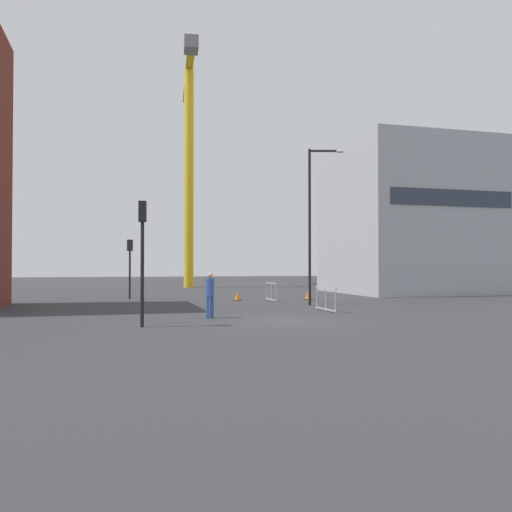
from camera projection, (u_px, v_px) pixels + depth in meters
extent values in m
plane|color=#333335|center=(285.00, 321.00, 19.44)|extent=(160.00, 160.00, 0.00)
cube|color=#A8AAB2|center=(410.00, 219.00, 40.17)|extent=(11.01, 10.68, 11.23)
cube|color=#2D3847|center=(453.00, 198.00, 35.00)|extent=(9.25, 0.08, 1.10)
cylinder|color=yellow|center=(189.00, 178.00, 49.57)|extent=(0.90, 0.90, 20.67)
cube|color=yellow|center=(188.00, 76.00, 52.37)|extent=(2.15, 15.10, 0.70)
cube|color=slate|center=(191.00, 45.00, 44.99)|extent=(1.37, 1.91, 1.10)
cylinder|color=black|center=(310.00, 227.00, 27.43)|extent=(0.14, 0.14, 8.20)
cube|color=black|center=(325.00, 151.00, 27.52)|extent=(1.60, 0.48, 0.10)
ellipsoid|color=silver|center=(340.00, 151.00, 27.54)|extent=(0.44, 0.24, 0.16)
cylinder|color=black|center=(130.00, 275.00, 32.46)|extent=(0.12, 0.12, 2.98)
cube|color=black|center=(130.00, 245.00, 32.49)|extent=(0.36, 0.37, 0.70)
sphere|color=#390605|center=(132.00, 242.00, 32.65)|extent=(0.11, 0.11, 0.11)
sphere|color=#F2A514|center=(132.00, 245.00, 32.65)|extent=(0.11, 0.11, 0.11)
sphere|color=#07330F|center=(132.00, 249.00, 32.65)|extent=(0.11, 0.11, 0.11)
cylinder|color=black|center=(142.00, 274.00, 17.61)|extent=(0.12, 0.12, 3.55)
cube|color=black|center=(143.00, 211.00, 17.65)|extent=(0.29, 0.32, 0.70)
sphere|color=#390605|center=(143.00, 206.00, 17.83)|extent=(0.11, 0.11, 0.11)
sphere|color=#F2A514|center=(143.00, 212.00, 17.83)|extent=(0.11, 0.11, 0.11)
sphere|color=#07330F|center=(143.00, 218.00, 17.82)|extent=(0.11, 0.11, 0.11)
cylinder|color=#33519E|center=(208.00, 307.00, 20.51)|extent=(0.14, 0.14, 0.85)
cylinder|color=#33519E|center=(212.00, 307.00, 20.62)|extent=(0.14, 0.14, 0.85)
cylinder|color=#33519E|center=(210.00, 287.00, 20.58)|extent=(0.34, 0.34, 0.71)
sphere|color=tan|center=(210.00, 275.00, 20.59)|extent=(0.23, 0.23, 0.23)
cube|color=#B2B5BA|center=(326.00, 288.00, 23.61)|extent=(0.09, 2.32, 0.06)
cube|color=#B2B5BA|center=(326.00, 309.00, 23.60)|extent=(0.09, 2.32, 0.06)
cylinder|color=#B2B5BA|center=(335.00, 301.00, 22.60)|extent=(0.04, 0.04, 1.05)
cylinder|color=#B2B5BA|center=(326.00, 300.00, 23.60)|extent=(0.04, 0.04, 1.05)
cylinder|color=#B2B5BA|center=(317.00, 298.00, 24.61)|extent=(0.04, 0.04, 1.05)
cube|color=#B2B5BA|center=(271.00, 283.00, 30.23)|extent=(0.12, 1.96, 0.06)
cube|color=#B2B5BA|center=(271.00, 300.00, 30.21)|extent=(0.12, 1.96, 0.06)
cylinder|color=#B2B5BA|center=(276.00, 293.00, 29.37)|extent=(0.04, 0.04, 1.05)
cylinder|color=#B2B5BA|center=(271.00, 292.00, 30.22)|extent=(0.04, 0.04, 1.05)
cylinder|color=#B2B5BA|center=(267.00, 292.00, 31.06)|extent=(0.04, 0.04, 1.05)
cube|color=black|center=(237.00, 300.00, 30.99)|extent=(0.46, 0.46, 0.03)
cone|color=orange|center=(237.00, 296.00, 31.00)|extent=(0.36, 0.36, 0.47)
cube|color=black|center=(308.00, 299.00, 31.84)|extent=(0.49, 0.49, 0.03)
cone|color=orange|center=(308.00, 295.00, 31.85)|extent=(0.38, 0.38, 0.50)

